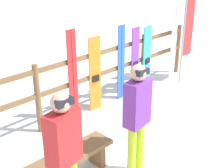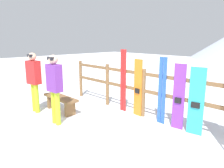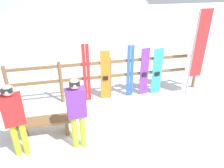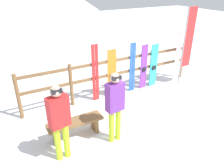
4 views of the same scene
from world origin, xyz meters
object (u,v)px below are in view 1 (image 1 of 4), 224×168
at_px(person_red, 64,150).
at_px(snowboard_cyan, 147,58).
at_px(ski_pair_blue, 121,63).
at_px(rental_flag, 188,20).
at_px(person_purple, 137,113).
at_px(ski_pair_white, 173,42).
at_px(snowboard_orange, 95,75).
at_px(snowboard_purple, 135,61).
at_px(bench, 71,160).
at_px(ski_pair_red, 73,76).

bearing_deg(person_red, snowboard_cyan, 26.45).
distance_m(ski_pair_blue, rental_flag, 1.96).
height_order(person_purple, ski_pair_white, ski_pair_white).
relative_size(person_purple, snowboard_orange, 1.10).
bearing_deg(snowboard_orange, ski_pair_white, 0.08).
bearing_deg(ski_pair_white, person_purple, -152.24).
bearing_deg(ski_pair_blue, snowboard_purple, -0.45).
relative_size(person_red, rental_flag, 0.64).
bearing_deg(snowboard_cyan, ski_pair_white, 0.20).
bearing_deg(snowboard_orange, ski_pair_blue, 0.27).
distance_m(snowboard_purple, ski_pair_white, 1.42).
bearing_deg(bench, ski_pair_blue, 29.00).
bearing_deg(ski_pair_white, person_red, -158.69).
bearing_deg(ski_pair_blue, snowboard_cyan, -0.24).
bearing_deg(person_red, person_purple, -1.11).
bearing_deg(snowboard_orange, ski_pair_red, 179.63).
relative_size(bench, snowboard_purple, 0.86).
bearing_deg(person_red, ski_pair_blue, 32.88).
height_order(person_red, snowboard_purple, person_red).
distance_m(snowboard_orange, ski_pair_blue, 0.73).
distance_m(person_red, snowboard_purple, 3.73).
bearing_deg(person_red, bench, 48.49).
relative_size(bench, ski_pair_white, 0.72).
xyz_separation_m(snowboard_cyan, ski_pair_white, (1.01, 0.00, 0.16)).
bearing_deg(ski_pair_blue, snowboard_orange, -179.73).
relative_size(ski_pair_blue, snowboard_purple, 1.08).
bearing_deg(ski_pair_blue, ski_pair_white, 0.00).
height_order(person_red, ski_pair_white, ski_pair_white).
relative_size(snowboard_orange, ski_pair_white, 0.85).
height_order(bench, ski_pair_blue, ski_pair_blue).
bearing_deg(ski_pair_red, snowboard_purple, -0.12).
bearing_deg(snowboard_cyan, ski_pair_blue, 179.76).
height_order(bench, snowboard_cyan, snowboard_cyan).
height_order(snowboard_purple, ski_pair_white, ski_pair_white).
height_order(ski_pair_red, snowboard_cyan, ski_pair_red).
bearing_deg(ski_pair_blue, person_purple, -131.86).
relative_size(ski_pair_red, rental_flag, 0.67).
xyz_separation_m(bench, snowboard_orange, (1.64, 1.31, 0.42)).
xyz_separation_m(ski_pair_red, ski_pair_blue, (1.25, 0.00, -0.06)).
relative_size(snowboard_purple, rental_flag, 0.58).
relative_size(person_red, snowboard_purple, 1.11).
bearing_deg(snowboard_orange, person_purple, -116.68).
relative_size(bench, rental_flag, 0.50).
distance_m(ski_pair_red, snowboard_purple, 1.69).
height_order(snowboard_orange, rental_flag, rental_flag).
height_order(snowboard_orange, snowboard_purple, snowboard_orange).
bearing_deg(snowboard_purple, ski_pair_white, 0.14).
xyz_separation_m(bench, ski_pair_white, (4.22, 1.31, 0.55)).
distance_m(snowboard_orange, rental_flag, 2.66).
bearing_deg(snowboard_orange, snowboard_cyan, -0.00).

